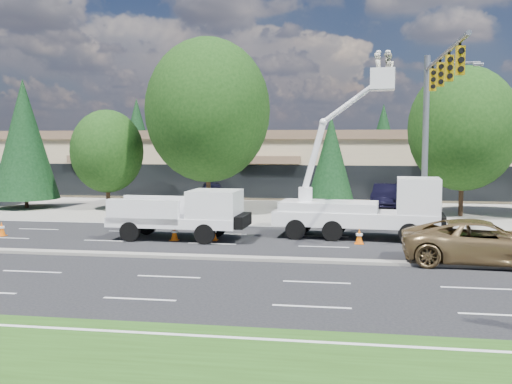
% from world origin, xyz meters
% --- Properties ---
extents(ground, '(140.00, 140.00, 0.00)m').
position_xyz_m(ground, '(0.00, 0.00, 0.00)').
color(ground, black).
rests_on(ground, ground).
extents(concrete_apron, '(140.00, 22.00, 0.01)m').
position_xyz_m(concrete_apron, '(0.00, 20.00, 0.01)').
color(concrete_apron, gray).
rests_on(concrete_apron, ground).
extents(road_median, '(120.00, 0.55, 0.12)m').
position_xyz_m(road_median, '(0.00, 0.00, 0.06)').
color(road_median, gray).
rests_on(road_median, ground).
extents(strip_mall, '(50.40, 15.40, 5.50)m').
position_xyz_m(strip_mall, '(0.00, 29.97, 2.83)').
color(strip_mall, '#C7B388').
rests_on(strip_mall, ground).
extents(tree_front_b, '(4.52, 4.52, 8.92)m').
position_xyz_m(tree_front_b, '(-16.00, 15.00, 4.78)').
color(tree_front_b, '#332114').
rests_on(tree_front_b, ground).
extents(tree_front_c, '(4.87, 4.87, 6.75)m').
position_xyz_m(tree_front_c, '(-10.00, 15.00, 3.95)').
color(tree_front_c, '#332114').
rests_on(tree_front_c, ground).
extents(tree_front_d, '(8.17, 8.17, 11.34)m').
position_xyz_m(tree_front_d, '(-3.00, 15.00, 6.64)').
color(tree_front_d, '#332114').
rests_on(tree_front_d, ground).
extents(tree_front_e, '(3.17, 3.17, 6.26)m').
position_xyz_m(tree_front_e, '(5.00, 15.00, 3.35)').
color(tree_front_e, '#332114').
rests_on(tree_front_e, ground).
extents(tree_front_f, '(6.64, 6.64, 9.22)m').
position_xyz_m(tree_front_f, '(13.00, 15.00, 5.39)').
color(tree_front_f, '#332114').
rests_on(tree_front_f, ground).
extents(tree_back_a, '(4.87, 4.87, 9.60)m').
position_xyz_m(tree_back_a, '(-18.00, 42.00, 5.15)').
color(tree_back_a, '#332114').
rests_on(tree_back_a, ground).
extents(tree_back_b, '(5.40, 5.40, 10.65)m').
position_xyz_m(tree_back_b, '(-4.00, 42.00, 5.71)').
color(tree_back_b, '#332114').
rests_on(tree_back_b, ground).
extents(tree_back_c, '(4.42, 4.42, 8.70)m').
position_xyz_m(tree_back_c, '(10.00, 42.00, 4.67)').
color(tree_back_c, '#332114').
rests_on(tree_back_c, ground).
extents(tree_back_d, '(4.93, 4.93, 9.72)m').
position_xyz_m(tree_back_d, '(22.00, 42.00, 5.22)').
color(tree_back_d, '#332114').
rests_on(tree_back_d, ground).
extents(signal_mast, '(2.76, 10.16, 9.00)m').
position_xyz_m(signal_mast, '(10.03, 7.04, 6.06)').
color(signal_mast, gray).
rests_on(signal_mast, ground).
extents(utility_pickup, '(6.22, 2.64, 2.35)m').
position_xyz_m(utility_pickup, '(-1.54, 4.18, 0.97)').
color(utility_pickup, white).
rests_on(utility_pickup, ground).
extents(bucket_truck, '(7.83, 3.03, 8.78)m').
position_xyz_m(bucket_truck, '(6.92, 5.72, 1.80)').
color(bucket_truck, white).
rests_on(bucket_truck, ground).
extents(traffic_cone_a, '(0.40, 0.40, 0.70)m').
position_xyz_m(traffic_cone_a, '(-10.67, 3.80, 0.34)').
color(traffic_cone_a, '#EC5F07').
rests_on(traffic_cone_a, ground).
extents(traffic_cone_b, '(0.40, 0.40, 0.70)m').
position_xyz_m(traffic_cone_b, '(-1.93, 3.82, 0.34)').
color(traffic_cone_b, '#EC5F07').
rests_on(traffic_cone_b, ground).
extents(traffic_cone_c, '(0.40, 0.40, 0.70)m').
position_xyz_m(traffic_cone_c, '(-0.14, 4.11, 0.34)').
color(traffic_cone_c, '#EC5F07').
rests_on(traffic_cone_c, ground).
extents(traffic_cone_d, '(0.40, 0.40, 0.70)m').
position_xyz_m(traffic_cone_d, '(6.55, 4.24, 0.34)').
color(traffic_cone_d, '#EC5F07').
rests_on(traffic_cone_d, ground).
extents(minivan, '(6.12, 3.12, 1.66)m').
position_xyz_m(minivan, '(11.04, 0.60, 0.83)').
color(minivan, olive).
rests_on(minivan, ground).
extents(parked_car_west, '(3.09, 4.89, 1.55)m').
position_xyz_m(parked_car_west, '(-4.14, 21.00, 0.78)').
color(parked_car_west, black).
rests_on(parked_car_west, ground).
extents(parked_car_east, '(2.45, 5.18, 1.64)m').
position_xyz_m(parked_car_east, '(8.80, 19.38, 0.82)').
color(parked_car_east, black).
rests_on(parked_car_east, ground).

